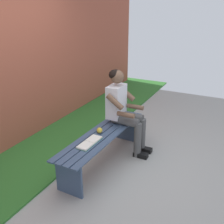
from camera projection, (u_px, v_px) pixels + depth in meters
name	position (u px, v px, depth m)	size (l,w,h in m)	color
grass_strip	(47.00, 145.00, 4.38)	(9.00, 1.39, 0.03)	#2D6B28
bench_near	(103.00, 140.00, 3.81)	(1.85, 0.46, 0.48)	#384C6B
person_seated	(124.00, 108.00, 4.03)	(0.50, 0.69, 1.28)	silver
apple	(100.00, 130.00, 3.76)	(0.08, 0.08, 0.08)	gold
book_open	(90.00, 143.00, 3.49)	(0.42, 0.17, 0.02)	white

